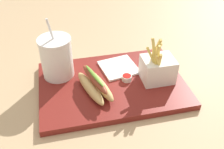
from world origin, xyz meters
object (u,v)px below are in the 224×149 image
(ketchup_cup_1, at_px, (156,60))
(napkin_stack, at_px, (119,67))
(soda_cup, at_px, (57,57))
(fries_basket, at_px, (158,69))
(ketchup_cup_2, at_px, (127,78))
(hot_dog_1, at_px, (95,85))

(ketchup_cup_1, relative_size, napkin_stack, 0.28)
(soda_cup, height_order, napkin_stack, soda_cup)
(fries_basket, xyz_separation_m, napkin_stack, (0.10, -0.08, -0.04))
(soda_cup, bearing_deg, ketchup_cup_2, 158.82)
(hot_dog_1, relative_size, ketchup_cup_2, 5.49)
(fries_basket, bearing_deg, hot_dog_1, 3.58)
(ketchup_cup_2, bearing_deg, hot_dog_1, 13.51)
(ketchup_cup_2, distance_m, napkin_stack, 0.07)
(ketchup_cup_1, bearing_deg, napkin_stack, 1.60)
(soda_cup, height_order, ketchup_cup_1, soda_cup)
(hot_dog_1, distance_m, ketchup_cup_2, 0.11)
(fries_basket, relative_size, ketchup_cup_2, 4.70)
(fries_basket, xyz_separation_m, ketchup_cup_1, (-0.03, -0.09, -0.03))
(soda_cup, xyz_separation_m, napkin_stack, (-0.20, 0.01, -0.06))
(soda_cup, relative_size, hot_dog_1, 1.13)
(fries_basket, relative_size, napkin_stack, 1.32)
(ketchup_cup_1, bearing_deg, fries_basket, 70.77)
(hot_dog_1, distance_m, ketchup_cup_1, 0.25)
(hot_dog_1, xyz_separation_m, ketchup_cup_2, (-0.11, -0.03, -0.01))
(soda_cup, relative_size, napkin_stack, 1.74)
(ketchup_cup_1, bearing_deg, soda_cup, -1.00)
(fries_basket, height_order, ketchup_cup_2, fries_basket)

